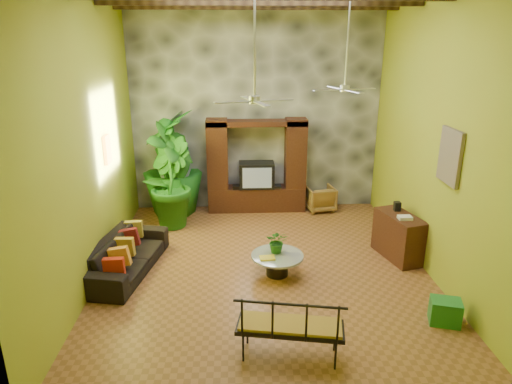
{
  "coord_description": "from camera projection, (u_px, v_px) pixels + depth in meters",
  "views": [
    {
      "loc": [
        -0.52,
        -7.61,
        4.13
      ],
      "look_at": [
        -0.15,
        0.2,
        1.47
      ],
      "focal_mm": 32.0,
      "sensor_mm": 36.0,
      "label": 1
    }
  ],
  "objects": [
    {
      "name": "ground",
      "position": [
        265.0,
        269.0,
        8.55
      ],
      "size": [
        7.0,
        7.0,
        0.0
      ],
      "primitive_type": "plane",
      "color": "brown",
      "rests_on": "ground"
    },
    {
      "name": "back_wall",
      "position": [
        256.0,
        108.0,
        11.06
      ],
      "size": [
        6.0,
        0.02,
        5.0
      ],
      "primitive_type": "cube",
      "color": "#9B9B23",
      "rests_on": "ground"
    },
    {
      "name": "left_wall",
      "position": [
        87.0,
        140.0,
        7.61
      ],
      "size": [
        0.02,
        7.0,
        5.0
      ],
      "primitive_type": "cube",
      "color": "#9B9B23",
      "rests_on": "ground"
    },
    {
      "name": "right_wall",
      "position": [
        438.0,
        137.0,
        7.88
      ],
      "size": [
        0.02,
        7.0,
        5.0
      ],
      "primitive_type": "cube",
      "color": "#9B9B23",
      "rests_on": "ground"
    },
    {
      "name": "stone_accent_wall",
      "position": [
        256.0,
        108.0,
        11.0
      ],
      "size": [
        5.98,
        0.1,
        4.98
      ],
      "primitive_type": "cube",
      "color": "#3C3E44",
      "rests_on": "ground"
    },
    {
      "name": "entertainment_center",
      "position": [
        257.0,
        173.0,
        11.21
      ],
      "size": [
        2.4,
        0.55,
        2.3
      ],
      "color": "#34150E",
      "rests_on": "ground"
    },
    {
      "name": "ceiling_fan_front",
      "position": [
        255.0,
        87.0,
        7.07
      ],
      "size": [
        1.28,
        1.28,
        1.86
      ],
      "color": "silver",
      "rests_on": "ceiling"
    },
    {
      "name": "ceiling_fan_back",
      "position": [
        345.0,
        78.0,
        8.66
      ],
      "size": [
        1.28,
        1.28,
        1.86
      ],
      "color": "silver",
      "rests_on": "ceiling"
    },
    {
      "name": "wall_art_mask",
      "position": [
        107.0,
        149.0,
        8.69
      ],
      "size": [
        0.06,
        0.32,
        0.55
      ],
      "primitive_type": "cube",
      "color": "yellow",
      "rests_on": "left_wall"
    },
    {
      "name": "wall_art_painting",
      "position": [
        450.0,
        156.0,
        7.38
      ],
      "size": [
        0.06,
        0.7,
        0.9
      ],
      "primitive_type": "cube",
      "color": "navy",
      "rests_on": "right_wall"
    },
    {
      "name": "sofa",
      "position": [
        126.0,
        255.0,
        8.39
      ],
      "size": [
        1.29,
        2.37,
        0.66
      ],
      "primitive_type": "imported",
      "rotation": [
        0.0,
        0.0,
        1.38
      ],
      "color": "black",
      "rests_on": "ground"
    },
    {
      "name": "wicker_armchair",
      "position": [
        320.0,
        198.0,
        11.4
      ],
      "size": [
        0.76,
        0.78,
        0.62
      ],
      "primitive_type": "imported",
      "rotation": [
        0.0,
        0.0,
        3.31
      ],
      "color": "olive",
      "rests_on": "ground"
    },
    {
      "name": "tall_plant_a",
      "position": [
        172.0,
        173.0,
        10.46
      ],
      "size": [
        1.38,
        1.49,
        2.34
      ],
      "primitive_type": "imported",
      "rotation": [
        0.0,
        0.0,
        0.99
      ],
      "color": "#206019",
      "rests_on": "ground"
    },
    {
      "name": "tall_plant_b",
      "position": [
        169.0,
        183.0,
        10.28
      ],
      "size": [
        1.29,
        1.4,
        2.04
      ],
      "primitive_type": "imported",
      "rotation": [
        0.0,
        0.0,
        2.01
      ],
      "color": "#206A1C",
      "rests_on": "ground"
    },
    {
      "name": "tall_plant_c",
      "position": [
        172.0,
        162.0,
        10.96
      ],
      "size": [
        1.56,
        1.56,
        2.55
      ],
      "primitive_type": "imported",
      "rotation": [
        0.0,
        0.0,
        4.81
      ],
      "color": "#1A651A",
      "rests_on": "ground"
    },
    {
      "name": "coffee_table",
      "position": [
        277.0,
        262.0,
        8.29
      ],
      "size": [
        0.95,
        0.95,
        0.4
      ],
      "rotation": [
        0.0,
        0.0,
        0.27
      ],
      "color": "black",
      "rests_on": "ground"
    },
    {
      "name": "centerpiece_plant",
      "position": [
        277.0,
        241.0,
        8.27
      ],
      "size": [
        0.44,
        0.4,
        0.43
      ],
      "primitive_type": "imported",
      "rotation": [
        0.0,
        0.0,
        -0.16
      ],
      "color": "#225F19",
      "rests_on": "coffee_table"
    },
    {
      "name": "yellow_tray",
      "position": [
        267.0,
        258.0,
        8.09
      ],
      "size": [
        0.28,
        0.22,
        0.03
      ],
      "primitive_type": "cube",
      "rotation": [
        0.0,
        0.0,
        0.1
      ],
      "color": "gold",
      "rests_on": "coffee_table"
    },
    {
      "name": "iron_bench",
      "position": [
        291.0,
        325.0,
        5.99
      ],
      "size": [
        1.49,
        0.77,
        0.57
      ],
      "rotation": [
        0.0,
        0.0,
        -0.18
      ],
      "color": "black",
      "rests_on": "ground"
    },
    {
      "name": "side_console",
      "position": [
        399.0,
        236.0,
        8.9
      ],
      "size": [
        0.77,
        1.2,
        0.89
      ],
      "primitive_type": "cube",
      "rotation": [
        0.0,
        0.0,
        0.26
      ],
      "color": "black",
      "rests_on": "ground"
    },
    {
      "name": "green_bin",
      "position": [
        445.0,
        312.0,
        6.9
      ],
      "size": [
        0.52,
        0.44,
        0.39
      ],
      "primitive_type": "cube",
      "rotation": [
        0.0,
        0.0,
        -0.28
      ],
      "color": "#207B31",
      "rests_on": "ground"
    }
  ]
}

